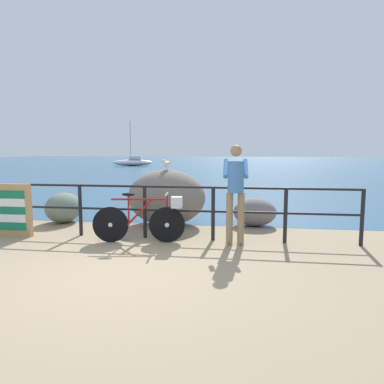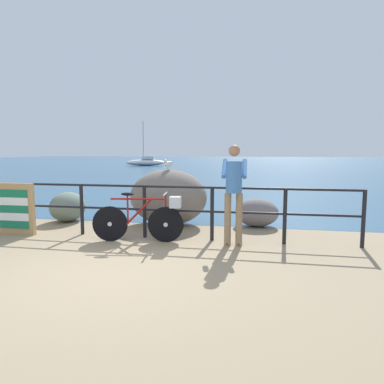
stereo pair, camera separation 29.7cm
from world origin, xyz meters
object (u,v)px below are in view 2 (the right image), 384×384
Objects in this scene: person_at_railing at (234,190)px; bicycle at (146,217)px; breakwater_boulder_right at (257,212)px; folded_deckchair_stack at (15,209)px; breakwater_boulder_left at (68,207)px; sailboat at (146,162)px; seagull at (168,163)px; breakwater_boulder_main at (168,197)px.

bicycle is at bearing 89.70° from person_at_railing.
person_at_railing reaches higher than breakwater_boulder_right.
folded_deckchair_stack is at bearing 87.56° from person_at_railing.
breakwater_boulder_left is at bearing 68.41° from person_at_railing.
person_at_railing is at bearing 97.94° from sailboat.
seagull is at bearing 1.56° from breakwater_boulder_left.
bicycle is at bearing -138.73° from breakwater_boulder_right.
folded_deckchair_stack reaches higher than breakwater_boulder_left.
bicycle is at bearing -90.62° from breakwater_boulder_main.
folded_deckchair_stack is at bearing 170.56° from bicycle.
seagull reaches higher than breakwater_boulder_left.
breakwater_boulder_right is 2.26m from seagull.
bicycle is 2.77m from folded_deckchair_stack.
breakwater_boulder_main is 1.80× the size of breakwater_boulder_left.
seagull is at bearing 27.71° from folded_deckchair_stack.
bicycle is 2.67m from breakwater_boulder_right.
seagull reaches higher than breakwater_boulder_right.
breakwater_boulder_main reaches higher than bicycle.
bicycle reaches higher than breakwater_boulder_left.
breakwater_boulder_right is at bearing 116.61° from seagull.
breakwater_boulder_right is at bearing 4.91° from breakwater_boulder_main.
folded_deckchair_stack is 1.06× the size of breakwater_boulder_left.
bicycle is at bearing -1.57° from folded_deckchair_stack.
breakwater_boulder_main is at bearing 43.80° from person_at_railing.
breakwater_boulder_left is at bearing 140.85° from bicycle.
bicycle is 1.73× the size of breakwater_boulder_left.
sailboat is at bearing 18.86° from person_at_railing.
folded_deckchair_stack is at bearing -103.36° from breakwater_boulder_left.
sailboat is (-10.53, 30.08, -0.97)m from seagull.
folded_deckchair_stack is 5.06m from breakwater_boulder_right.
seagull reaches higher than bicycle.
breakwater_boulder_left is at bearing -177.45° from breakwater_boulder_main.
person_at_railing reaches higher than breakwater_boulder_left.
sailboat is (-10.52, 30.03, -0.20)m from breakwater_boulder_main.
person_at_railing is at bearing 66.90° from seagull.
seagull is 0.07× the size of sailboat.
bicycle is 0.95× the size of person_at_railing.
breakwater_boulder_main is 0.77m from seagull.
breakwater_boulder_left is at bearing 76.64° from folded_deckchair_stack.
seagull is (2.80, 1.47, 0.88)m from folded_deckchair_stack.
breakwater_boulder_right is 2.81× the size of seagull.
bicycle is at bearing -31.28° from breakwater_boulder_left.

